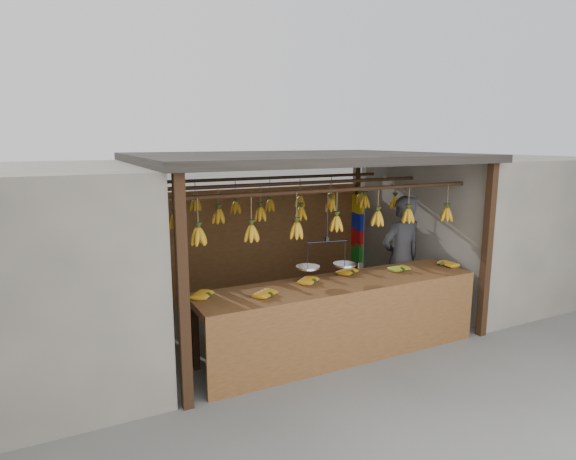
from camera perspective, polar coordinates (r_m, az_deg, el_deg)
ground at (r=7.04m, az=1.11°, el=-10.86°), size 80.00×80.00×0.00m
stall at (r=6.87m, az=-0.11°, el=5.55°), size 4.30×3.30×2.40m
neighbor_right at (r=8.94m, az=22.05°, el=0.65°), size 3.00×3.00×2.30m
counter at (r=5.80m, az=6.75°, el=-8.30°), size 3.57×0.81×0.96m
hanging_bananas at (r=6.63m, az=1.24°, el=2.18°), size 3.62×2.23×0.40m
balance_scale at (r=5.80m, az=4.59°, el=-3.79°), size 0.74×0.36×0.92m
vendor at (r=7.08m, az=13.24°, el=-3.33°), size 0.67×0.45×1.81m
bag_bundles at (r=8.86m, az=8.21°, el=0.11°), size 0.08×0.26×1.23m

